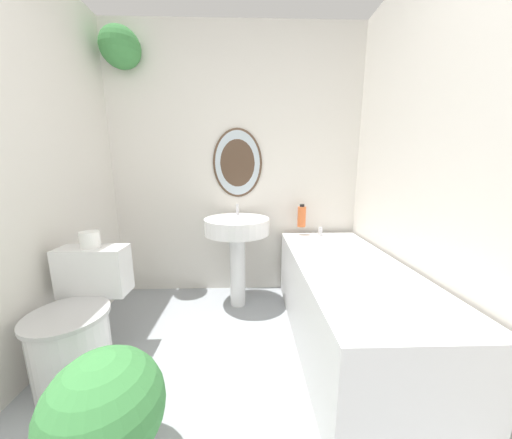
{
  "coord_description": "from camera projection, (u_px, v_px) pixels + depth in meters",
  "views": [
    {
      "loc": [
        0.11,
        -0.17,
        1.18
      ],
      "look_at": [
        0.16,
        1.38,
        0.87
      ],
      "focal_mm": 18.0,
      "sensor_mm": 36.0,
      "label": 1
    }
  ],
  "objects": [
    {
      "name": "wall_back",
      "position": [
        228.0,
        157.0,
        2.35
      ],
      "size": [
        2.36,
        0.31,
        2.4
      ],
      "color": "silver",
      "rests_on": "ground_plane"
    },
    {
      "name": "wall_right",
      "position": [
        456.0,
        165.0,
        1.28
      ],
      "size": [
        0.06,
        2.35,
        2.4
      ],
      "color": "silver",
      "rests_on": "ground_plane"
    },
    {
      "name": "toilet",
      "position": [
        78.0,
        327.0,
        1.45
      ],
      "size": [
        0.41,
        0.56,
        0.71
      ],
      "color": "white",
      "rests_on": "ground_plane"
    },
    {
      "name": "pedestal_sink",
      "position": [
        237.0,
        236.0,
        2.16
      ],
      "size": [
        0.54,
        0.54,
        0.87
      ],
      "color": "white",
      "rests_on": "ground_plane"
    },
    {
      "name": "bathtub",
      "position": [
        346.0,
        302.0,
        1.72
      ],
      "size": [
        0.67,
        1.59,
        0.66
      ],
      "color": "silver",
      "rests_on": "ground_plane"
    },
    {
      "name": "shampoo_bottle",
      "position": [
        302.0,
        216.0,
        2.33
      ],
      "size": [
        0.07,
        0.07,
        0.21
      ],
      "color": "#DB6633",
      "rests_on": "bathtub"
    },
    {
      "name": "potted_plant",
      "position": [
        106.0,
        414.0,
        0.95
      ],
      "size": [
        0.43,
        0.43,
        0.53
      ],
      "color": "silver",
      "rests_on": "ground_plane"
    },
    {
      "name": "toilet_paper_roll",
      "position": [
        90.0,
        240.0,
        1.56
      ],
      "size": [
        0.11,
        0.11,
        0.1
      ],
      "color": "white",
      "rests_on": "toilet"
    }
  ]
}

